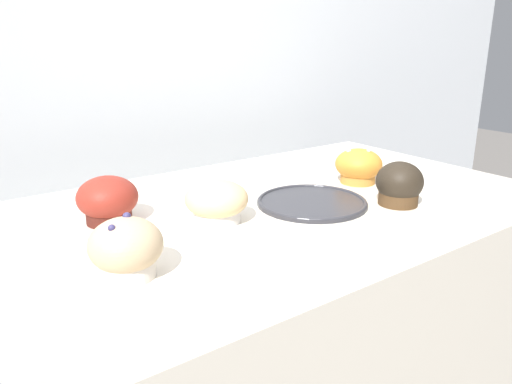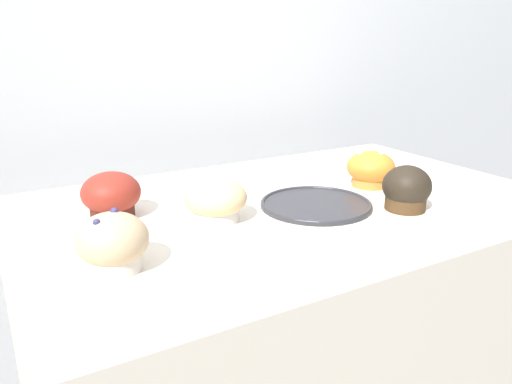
{
  "view_description": "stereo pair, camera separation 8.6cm",
  "coord_description": "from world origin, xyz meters",
  "px_view_note": "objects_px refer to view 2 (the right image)",
  "views": [
    {
      "loc": [
        -0.58,
        -0.69,
        1.26
      ],
      "look_at": [
        -0.1,
        -0.03,
        1.0
      ],
      "focal_mm": 35.0,
      "sensor_mm": 36.0,
      "label": 1
    },
    {
      "loc": [
        -0.51,
        -0.74,
        1.26
      ],
      "look_at": [
        -0.1,
        -0.03,
        1.0
      ],
      "focal_mm": 35.0,
      "sensor_mm": 36.0,
      "label": 2
    }
  ],
  "objects_px": {
    "muffin_front_center": "(111,196)",
    "muffin_front_left": "(216,200)",
    "muffin_front_right": "(407,189)",
    "muffin_back_left": "(371,169)",
    "serving_plate": "(316,204)",
    "muffin_back_right": "(113,243)"
  },
  "relations": [
    {
      "from": "muffin_front_center",
      "to": "muffin_back_right",
      "type": "height_order",
      "value": "muffin_back_right"
    },
    {
      "from": "muffin_front_left",
      "to": "serving_plate",
      "type": "height_order",
      "value": "muffin_front_left"
    },
    {
      "from": "muffin_back_left",
      "to": "serving_plate",
      "type": "height_order",
      "value": "muffin_back_left"
    },
    {
      "from": "muffin_front_right",
      "to": "muffin_front_left",
      "type": "bearing_deg",
      "value": 159.03
    },
    {
      "from": "serving_plate",
      "to": "muffin_front_right",
      "type": "bearing_deg",
      "value": -35.84
    },
    {
      "from": "muffin_front_center",
      "to": "muffin_back_left",
      "type": "bearing_deg",
      "value": -9.43
    },
    {
      "from": "muffin_front_center",
      "to": "muffin_back_left",
      "type": "height_order",
      "value": "muffin_front_center"
    },
    {
      "from": "muffin_front_left",
      "to": "muffin_back_right",
      "type": "bearing_deg",
      "value": -153.11
    },
    {
      "from": "muffin_back_left",
      "to": "muffin_front_left",
      "type": "bearing_deg",
      "value": -176.79
    },
    {
      "from": "muffin_back_left",
      "to": "muffin_back_right",
      "type": "height_order",
      "value": "muffin_back_right"
    },
    {
      "from": "muffin_front_center",
      "to": "muffin_front_left",
      "type": "distance_m",
      "value": 0.18
    },
    {
      "from": "muffin_back_right",
      "to": "muffin_front_left",
      "type": "bearing_deg",
      "value": 26.89
    },
    {
      "from": "muffin_back_right",
      "to": "serving_plate",
      "type": "bearing_deg",
      "value": 10.54
    },
    {
      "from": "muffin_back_right",
      "to": "muffin_front_right",
      "type": "distance_m",
      "value": 0.52
    },
    {
      "from": "muffin_back_left",
      "to": "muffin_back_right",
      "type": "xyz_separation_m",
      "value": [
        -0.57,
        -0.12,
        0.0
      ]
    },
    {
      "from": "muffin_front_left",
      "to": "muffin_front_right",
      "type": "bearing_deg",
      "value": -20.97
    },
    {
      "from": "muffin_front_right",
      "to": "serving_plate",
      "type": "bearing_deg",
      "value": 144.16
    },
    {
      "from": "muffin_back_left",
      "to": "muffin_front_left",
      "type": "distance_m",
      "value": 0.37
    },
    {
      "from": "muffin_front_left",
      "to": "muffin_front_center",
      "type": "bearing_deg",
      "value": 144.41
    },
    {
      "from": "muffin_front_left",
      "to": "muffin_front_right",
      "type": "height_order",
      "value": "muffin_front_right"
    },
    {
      "from": "muffin_back_left",
      "to": "muffin_front_left",
      "type": "relative_size",
      "value": 0.93
    },
    {
      "from": "muffin_front_center",
      "to": "muffin_front_right",
      "type": "bearing_deg",
      "value": -26.03
    }
  ]
}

